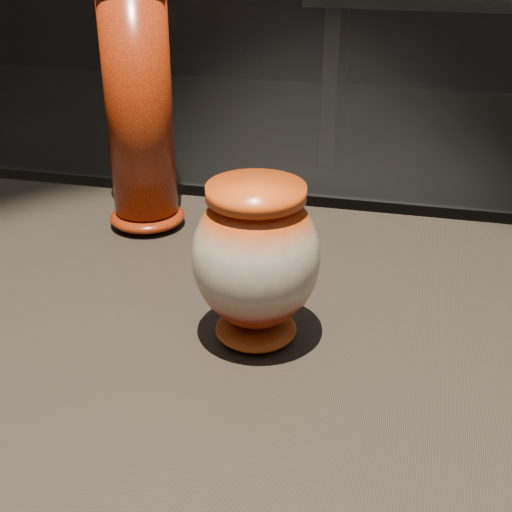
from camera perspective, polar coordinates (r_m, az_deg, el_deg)
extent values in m
cube|color=black|center=(0.83, 8.96, -9.17)|extent=(2.00, 0.80, 0.05)
ellipsoid|color=maroon|center=(0.82, 0.00, -5.81)|extent=(0.10, 0.10, 0.03)
ellipsoid|color=beige|center=(0.78, 0.00, -0.07)|extent=(0.14, 0.14, 0.16)
cylinder|color=#EC5016|center=(0.75, 0.00, 5.10)|extent=(0.11, 0.11, 0.01)
ellipsoid|color=#AA330B|center=(1.11, -8.68, 3.16)|extent=(0.15, 0.15, 0.03)
cylinder|color=#AA330B|center=(1.05, -9.34, 11.84)|extent=(0.13, 0.13, 0.32)
cube|color=black|center=(4.02, 19.50, 18.75)|extent=(2.00, 0.60, 0.05)
cube|color=black|center=(4.11, 6.37, 13.79)|extent=(0.08, 0.50, 0.85)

